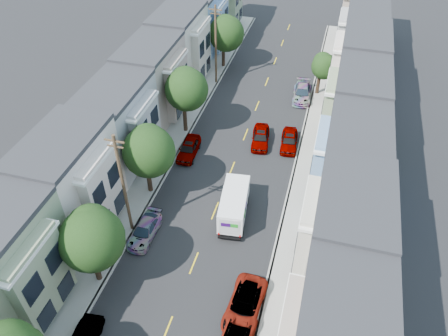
# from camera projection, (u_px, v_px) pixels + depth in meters

# --- Properties ---
(ground) EXTENTS (160.00, 160.00, 0.00)m
(ground) POSITION_uv_depth(u_px,v_px,m) (194.00, 263.00, 35.13)
(ground) COLOR black
(ground) RESTS_ON ground
(road_slab) EXTENTS (12.00, 70.00, 0.02)m
(road_slab) POSITION_uv_depth(u_px,v_px,m) (239.00, 151.00, 46.04)
(road_slab) COLOR black
(road_slab) RESTS_ON ground
(curb_left) EXTENTS (0.30, 70.00, 0.15)m
(curb_left) POSITION_uv_depth(u_px,v_px,m) (185.00, 141.00, 47.22)
(curb_left) COLOR gray
(curb_left) RESTS_ON ground
(curb_right) EXTENTS (0.30, 70.00, 0.15)m
(curb_right) POSITION_uv_depth(u_px,v_px,m) (296.00, 160.00, 44.78)
(curb_right) COLOR gray
(curb_right) RESTS_ON ground
(sidewalk_left) EXTENTS (2.60, 70.00, 0.15)m
(sidewalk_left) POSITION_uv_depth(u_px,v_px,m) (174.00, 139.00, 47.48)
(sidewalk_left) COLOR gray
(sidewalk_left) RESTS_ON ground
(sidewalk_right) EXTENTS (2.60, 70.00, 0.15)m
(sidewalk_right) POSITION_uv_depth(u_px,v_px,m) (309.00, 162.00, 44.51)
(sidewalk_right) COLOR gray
(sidewalk_right) RESTS_ON ground
(centerline) EXTENTS (0.12, 70.00, 0.01)m
(centerline) POSITION_uv_depth(u_px,v_px,m) (239.00, 151.00, 46.05)
(centerline) COLOR gold
(centerline) RESTS_ON ground
(townhouse_row_left) EXTENTS (5.00, 70.00, 8.50)m
(townhouse_row_left) POSITION_uv_depth(u_px,v_px,m) (141.00, 134.00, 48.30)
(townhouse_row_left) COLOR #688AAE
(townhouse_row_left) RESTS_ON ground
(townhouse_row_right) EXTENTS (5.00, 70.00, 8.50)m
(townhouse_row_right) POSITION_uv_depth(u_px,v_px,m) (347.00, 169.00, 43.79)
(townhouse_row_right) COLOR #688AAE
(townhouse_row_right) RESTS_ON ground
(tree_b) EXTENTS (4.70, 4.70, 7.23)m
(tree_b) POSITION_uv_depth(u_px,v_px,m) (91.00, 239.00, 30.74)
(tree_b) COLOR black
(tree_b) RESTS_ON ground
(tree_c) EXTENTS (4.70, 4.70, 7.23)m
(tree_c) POSITION_uv_depth(u_px,v_px,m) (148.00, 152.00, 38.19)
(tree_c) COLOR black
(tree_c) RESTS_ON ground
(tree_d) EXTENTS (4.56, 4.56, 7.65)m
(tree_d) POSITION_uv_depth(u_px,v_px,m) (186.00, 90.00, 45.19)
(tree_d) COLOR black
(tree_d) RESTS_ON ground
(tree_e) EXTENTS (4.70, 4.70, 7.12)m
(tree_e) POSITION_uv_depth(u_px,v_px,m) (226.00, 34.00, 56.97)
(tree_e) COLOR black
(tree_e) RESTS_ON ground
(tree_far_r) EXTENTS (3.10, 3.10, 5.36)m
(tree_far_r) POSITION_uv_depth(u_px,v_px,m) (323.00, 67.00, 52.22)
(tree_far_r) COLOR black
(tree_far_r) RESTS_ON ground
(utility_pole_near) EXTENTS (1.60, 0.26, 10.00)m
(utility_pole_near) POSITION_uv_depth(u_px,v_px,m) (123.00, 186.00, 34.48)
(utility_pole_near) COLOR #42301E
(utility_pole_near) RESTS_ON ground
(utility_pole_far) EXTENTS (1.60, 0.26, 10.00)m
(utility_pole_far) POSITION_uv_depth(u_px,v_px,m) (216.00, 46.00, 53.41)
(utility_pole_far) COLOR #42301E
(utility_pole_far) RESTS_ON ground
(fedex_truck) EXTENTS (2.17, 5.64, 2.71)m
(fedex_truck) POSITION_uv_depth(u_px,v_px,m) (234.00, 205.00, 37.98)
(fedex_truck) COLOR white
(fedex_truck) RESTS_ON ground
(lead_sedan) EXTENTS (2.45, 4.95, 1.54)m
(lead_sedan) POSITION_uv_depth(u_px,v_px,m) (260.00, 137.00, 46.57)
(lead_sedan) COLOR black
(lead_sedan) RESTS_ON ground
(parked_left_c) EXTENTS (1.82, 4.32, 1.30)m
(parked_left_c) POSITION_uv_depth(u_px,v_px,m) (145.00, 231.00, 36.87)
(parked_left_c) COLOR gray
(parked_left_c) RESTS_ON ground
(parked_left_d) EXTENTS (2.00, 4.73, 1.51)m
(parked_left_d) POSITION_uv_depth(u_px,v_px,m) (189.00, 149.00, 45.14)
(parked_left_d) COLOR #4B0F1E
(parked_left_d) RESTS_ON ground
(parked_right_b) EXTENTS (2.67, 5.28, 1.43)m
(parked_right_b) POSITION_uv_depth(u_px,v_px,m) (245.00, 305.00, 31.46)
(parked_right_b) COLOR silver
(parked_right_b) RESTS_ON ground
(parked_right_c) EXTENTS (2.15, 4.68, 1.47)m
(parked_right_c) POSITION_uv_depth(u_px,v_px,m) (289.00, 141.00, 46.20)
(parked_right_c) COLOR black
(parked_right_c) RESTS_ON ground
(parked_right_d) EXTENTS (2.47, 5.13, 1.50)m
(parked_right_d) POSITION_uv_depth(u_px,v_px,m) (302.00, 93.00, 53.44)
(parked_right_d) COLOR black
(parked_right_d) RESTS_ON ground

